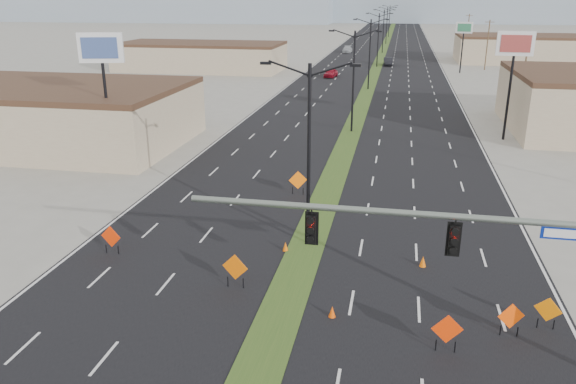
% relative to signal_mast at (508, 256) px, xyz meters
% --- Properties ---
extents(ground, '(600.00, 600.00, 0.00)m').
position_rel_signal_mast_xyz_m(ground, '(-8.56, -2.00, -4.79)').
color(ground, gray).
rests_on(ground, ground).
extents(road_surface, '(25.00, 400.00, 0.02)m').
position_rel_signal_mast_xyz_m(road_surface, '(-8.56, 98.00, -4.79)').
color(road_surface, black).
rests_on(road_surface, ground).
extents(median_strip, '(2.00, 400.00, 0.04)m').
position_rel_signal_mast_xyz_m(median_strip, '(-8.56, 98.00, -4.79)').
color(median_strip, '#2B4C1B').
rests_on(median_strip, ground).
extents(building_sw_far, '(30.00, 14.00, 4.50)m').
position_rel_signal_mast_xyz_m(building_sw_far, '(-40.56, 83.00, -2.54)').
color(building_sw_far, tan).
rests_on(building_sw_far, ground).
extents(building_se_far, '(44.00, 16.00, 5.00)m').
position_rel_signal_mast_xyz_m(building_se_far, '(29.44, 108.00, -2.29)').
color(building_se_far, tan).
rests_on(building_se_far, ground).
extents(signal_mast, '(16.30, 0.60, 8.00)m').
position_rel_signal_mast_xyz_m(signal_mast, '(0.00, 0.00, 0.00)').
color(signal_mast, slate).
rests_on(signal_mast, ground).
extents(streetlight_0, '(5.15, 0.24, 10.02)m').
position_rel_signal_mast_xyz_m(streetlight_0, '(-8.56, 10.00, 0.63)').
color(streetlight_0, black).
rests_on(streetlight_0, ground).
extents(streetlight_1, '(5.15, 0.24, 10.02)m').
position_rel_signal_mast_xyz_m(streetlight_1, '(-8.56, 38.00, 0.63)').
color(streetlight_1, black).
rests_on(streetlight_1, ground).
extents(streetlight_2, '(5.15, 0.24, 10.02)m').
position_rel_signal_mast_xyz_m(streetlight_2, '(-8.56, 66.00, 0.63)').
color(streetlight_2, black).
rests_on(streetlight_2, ground).
extents(streetlight_3, '(5.15, 0.24, 10.02)m').
position_rel_signal_mast_xyz_m(streetlight_3, '(-8.56, 94.00, 0.63)').
color(streetlight_3, black).
rests_on(streetlight_3, ground).
extents(streetlight_4, '(5.15, 0.24, 10.02)m').
position_rel_signal_mast_xyz_m(streetlight_4, '(-8.56, 122.00, 0.63)').
color(streetlight_4, black).
rests_on(streetlight_4, ground).
extents(streetlight_5, '(5.15, 0.24, 10.02)m').
position_rel_signal_mast_xyz_m(streetlight_5, '(-8.56, 150.00, 0.63)').
color(streetlight_5, black).
rests_on(streetlight_5, ground).
extents(streetlight_6, '(5.15, 0.24, 10.02)m').
position_rel_signal_mast_xyz_m(streetlight_6, '(-8.56, 178.00, 0.63)').
color(streetlight_6, black).
rests_on(streetlight_6, ground).
extents(utility_pole_1, '(1.60, 0.20, 9.00)m').
position_rel_signal_mast_xyz_m(utility_pole_1, '(11.44, 58.00, -0.12)').
color(utility_pole_1, '#4C3823').
rests_on(utility_pole_1, ground).
extents(utility_pole_2, '(1.60, 0.20, 9.00)m').
position_rel_signal_mast_xyz_m(utility_pole_2, '(11.44, 93.00, -0.12)').
color(utility_pole_2, '#4C3823').
rests_on(utility_pole_2, ground).
extents(utility_pole_3, '(1.60, 0.20, 9.00)m').
position_rel_signal_mast_xyz_m(utility_pole_3, '(11.44, 128.00, -0.12)').
color(utility_pole_3, '#4C3823').
rests_on(utility_pole_3, ground).
extents(car_left, '(2.26, 4.40, 1.43)m').
position_rel_signal_mast_xyz_m(car_left, '(-15.58, 77.71, -4.08)').
color(car_left, maroon).
rests_on(car_left, ground).
extents(car_mid, '(1.92, 4.74, 1.53)m').
position_rel_signal_mast_xyz_m(car_mid, '(-6.51, 96.70, -4.03)').
color(car_mid, black).
rests_on(car_mid, ground).
extents(car_far, '(2.17, 5.27, 1.53)m').
position_rel_signal_mast_xyz_m(car_far, '(-16.94, 121.54, -4.03)').
color(car_far, '#A5AAAF').
rests_on(car_far, ground).
extents(construction_sign_0, '(1.20, 0.22, 1.61)m').
position_rel_signal_mast_xyz_m(construction_sign_0, '(-18.73, 6.68, -3.84)').
color(construction_sign_0, red).
rests_on(construction_sign_0, ground).
extents(construction_sign_1, '(1.30, 0.23, 1.75)m').
position_rel_signal_mast_xyz_m(construction_sign_1, '(-11.14, 4.36, -3.76)').
color(construction_sign_1, '#D95904').
rests_on(construction_sign_1, ground).
extents(construction_sign_2, '(1.23, 0.49, 1.72)m').
position_rel_signal_mast_xyz_m(construction_sign_2, '(-10.56, 18.00, -3.78)').
color(construction_sign_2, '#F66305').
rests_on(construction_sign_2, ground).
extents(construction_sign_3, '(1.24, 0.20, 1.66)m').
position_rel_signal_mast_xyz_m(construction_sign_3, '(-1.63, 1.00, -3.82)').
color(construction_sign_3, red).
rests_on(construction_sign_3, ground).
extents(construction_sign_4, '(1.10, 0.36, 1.51)m').
position_rel_signal_mast_xyz_m(construction_sign_4, '(1.01, 2.62, -3.91)').
color(construction_sign_4, '#FF4705').
rests_on(construction_sign_4, ground).
extents(construction_sign_5, '(1.04, 0.45, 1.47)m').
position_rel_signal_mast_xyz_m(construction_sign_5, '(2.61, 3.49, -3.93)').
color(construction_sign_5, orange).
rests_on(construction_sign_5, ground).
extents(cone_0, '(0.38, 0.38, 0.53)m').
position_rel_signal_mast_xyz_m(cone_0, '(-6.28, 2.65, -4.53)').
color(cone_0, '#EB4B04').
rests_on(cone_0, ground).
extents(cone_1, '(0.38, 0.38, 0.53)m').
position_rel_signal_mast_xyz_m(cone_1, '(-9.60, 8.82, -4.53)').
color(cone_1, '#DF5B04').
rests_on(cone_1, ground).
extents(cone_2, '(0.37, 0.37, 0.58)m').
position_rel_signal_mast_xyz_m(cone_2, '(-2.28, 8.34, -4.50)').
color(cone_2, '#F06005').
rests_on(cone_2, ground).
extents(cone_3, '(0.41, 0.41, 0.60)m').
position_rel_signal_mast_xyz_m(cone_3, '(-11.16, 20.22, -4.49)').
color(cone_3, orange).
rests_on(cone_3, ground).
extents(pole_sign_west, '(3.40, 1.27, 10.53)m').
position_rel_signal_mast_xyz_m(pole_sign_west, '(-26.98, 22.53, 3.87)').
color(pole_sign_west, black).
rests_on(pole_sign_west, ground).
extents(pole_sign_east_near, '(3.32, 0.58, 10.15)m').
position_rel_signal_mast_xyz_m(pole_sign_east_near, '(6.20, 37.57, 3.53)').
color(pole_sign_east_near, black).
rests_on(pole_sign_east_near, ground).
extents(pole_sign_east_far, '(2.86, 1.11, 8.82)m').
position_rel_signal_mast_xyz_m(pole_sign_east_far, '(6.52, 87.67, 2.36)').
color(pole_sign_east_far, black).
rests_on(pole_sign_east_far, ground).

